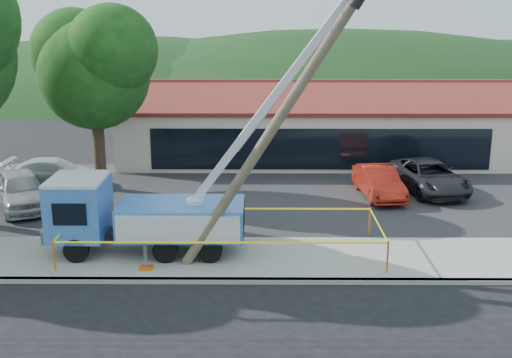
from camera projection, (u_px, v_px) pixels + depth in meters
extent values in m
plane|color=black|center=(233.00, 312.00, 18.99)|extent=(120.00, 120.00, 0.00)
cube|color=gray|center=(235.00, 281.00, 21.00)|extent=(60.00, 0.25, 0.15)
cube|color=gray|center=(237.00, 259.00, 22.83)|extent=(60.00, 4.00, 0.15)
cube|color=#28282B|center=(243.00, 195.00, 30.56)|extent=(60.00, 12.00, 0.10)
cube|color=beige|center=(314.00, 130.00, 37.82)|extent=(22.00, 8.00, 3.40)
cube|color=black|center=(320.00, 149.00, 34.01)|extent=(18.04, 0.08, 2.21)
cube|color=maroon|center=(318.00, 97.00, 35.32)|extent=(22.50, 4.53, 1.52)
cube|color=maroon|center=(313.00, 88.00, 39.18)|extent=(22.50, 4.53, 1.52)
cube|color=maroon|center=(316.00, 82.00, 37.08)|extent=(22.50, 0.30, 0.25)
cylinder|color=#332316|center=(99.00, 149.00, 31.04)|extent=(0.56, 0.56, 4.18)
sphere|color=#103C11|center=(94.00, 74.00, 30.10)|extent=(5.25, 5.25, 5.25)
sphere|color=#103C11|center=(75.00, 52.00, 30.53)|extent=(4.20, 4.20, 4.20)
sphere|color=#103C11|center=(112.00, 50.00, 29.12)|extent=(4.20, 4.20, 4.20)
ellipsoid|color=black|center=(120.00, 87.00, 72.18)|extent=(78.40, 56.00, 28.00)
ellipsoid|color=black|center=(342.00, 87.00, 72.01)|extent=(89.60, 64.00, 32.00)
cylinder|color=black|center=(76.00, 250.00, 22.27)|extent=(0.87, 0.29, 0.87)
cylinder|color=black|center=(91.00, 230.00, 24.24)|extent=(0.87, 0.29, 0.87)
cylinder|color=black|center=(165.00, 250.00, 22.25)|extent=(0.87, 0.29, 0.87)
cylinder|color=black|center=(173.00, 230.00, 24.21)|extent=(0.87, 0.29, 0.87)
cylinder|color=black|center=(210.00, 250.00, 22.24)|extent=(0.87, 0.29, 0.87)
cylinder|color=black|center=(214.00, 231.00, 24.20)|extent=(0.87, 0.29, 0.87)
cube|color=black|center=(153.00, 234.00, 23.17)|extent=(6.38, 0.97, 0.24)
cube|color=#3B84D1|center=(79.00, 208.00, 22.94)|extent=(1.93, 2.32, 2.03)
cube|color=silver|center=(77.00, 179.00, 22.66)|extent=(1.93, 2.32, 0.12)
cube|color=black|center=(53.00, 204.00, 22.91)|extent=(0.08, 1.74, 0.87)
cube|color=gray|center=(53.00, 228.00, 23.15)|extent=(0.15, 2.22, 0.48)
cube|color=#3B84D1|center=(182.00, 218.00, 23.02)|extent=(4.45, 2.32, 1.16)
cylinder|color=silver|center=(195.00, 207.00, 22.90)|extent=(0.68, 0.68, 0.58)
cube|color=silver|center=(280.00, 89.00, 21.77)|extent=(6.20, 0.27, 8.13)
cube|color=gray|center=(288.00, 82.00, 21.71)|extent=(3.73, 0.17, 4.88)
cube|color=#DA5C0B|center=(146.00, 268.00, 21.75)|extent=(0.44, 0.44, 0.08)
cube|color=#DA5C0B|center=(225.00, 235.00, 24.91)|extent=(0.44, 0.44, 0.08)
cylinder|color=brown|center=(277.00, 123.00, 20.94)|extent=(6.52, 0.35, 10.08)
cylinder|color=black|center=(353.00, 0.00, 20.44)|extent=(0.63, 0.39, 0.67)
cylinder|color=#DA5C0B|center=(54.00, 256.00, 21.43)|extent=(0.07, 0.07, 1.08)
cylinder|color=#DA5C0B|center=(388.00, 257.00, 21.35)|extent=(0.07, 0.07, 1.08)
cylinder|color=#DA5C0B|center=(369.00, 221.00, 24.91)|extent=(0.07, 0.07, 1.08)
cylinder|color=#DA5C0B|center=(84.00, 221.00, 24.99)|extent=(0.07, 0.07, 1.08)
cube|color=yellow|center=(220.00, 243.00, 21.26)|extent=(11.15, 0.01, 0.07)
cube|color=yellow|center=(378.00, 225.00, 23.00)|extent=(0.01, 3.68, 0.07)
cube|color=yellow|center=(226.00, 209.00, 24.82)|extent=(11.15, 0.01, 0.07)
cube|color=yellow|center=(69.00, 224.00, 23.08)|extent=(0.01, 3.68, 0.07)
imported|color=#A1A3A7|center=(23.00, 210.00, 28.55)|extent=(4.07, 5.24, 1.67)
imported|color=#A71D10|center=(378.00, 199.00, 30.21)|extent=(2.00, 4.47, 1.43)
imported|color=silver|center=(56.00, 188.00, 31.95)|extent=(4.80, 1.95, 1.39)
imported|color=black|center=(427.00, 193.00, 31.10)|extent=(3.48, 5.72, 1.48)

